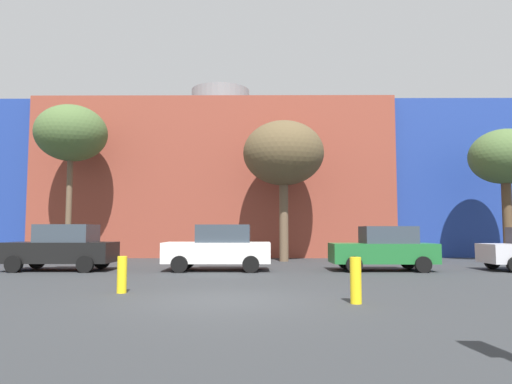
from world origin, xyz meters
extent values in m
plane|color=#2D3033|center=(0.00, 0.00, 0.00)|extent=(200.00, 200.00, 0.00)
cube|color=brown|center=(-1.87, 21.09, 4.63)|extent=(20.87, 11.44, 9.26)
cube|color=navy|center=(-16.88, 21.09, 4.62)|extent=(9.16, 10.29, 9.24)
cube|color=navy|center=(13.14, 21.09, 4.62)|extent=(9.16, 10.29, 9.24)
cylinder|color=slate|center=(-1.87, 21.09, 10.26)|extent=(4.00, 4.00, 2.00)
cube|color=black|center=(-6.94, 7.53, 0.71)|extent=(4.13, 1.77, 0.79)
cube|color=#333D47|center=(-6.70, 7.53, 1.44)|extent=(2.06, 1.57, 0.69)
cylinder|color=black|center=(-8.27, 6.63, 0.31)|extent=(0.63, 0.22, 0.63)
cylinder|color=black|center=(-8.27, 8.44, 0.31)|extent=(0.63, 0.22, 0.63)
cylinder|color=black|center=(-5.62, 6.63, 0.31)|extent=(0.63, 0.22, 0.63)
cylinder|color=black|center=(-5.62, 8.44, 0.31)|extent=(0.63, 0.22, 0.63)
cube|color=white|center=(-0.82, 7.53, 0.70)|extent=(4.10, 1.76, 0.78)
cube|color=#333D47|center=(-0.57, 7.53, 1.44)|extent=(2.05, 1.56, 0.68)
cylinder|color=black|center=(-2.14, 6.63, 0.31)|extent=(0.63, 0.21, 0.63)
cylinder|color=black|center=(-2.14, 8.43, 0.31)|extent=(0.63, 0.21, 0.63)
cylinder|color=black|center=(0.50, 6.63, 0.31)|extent=(0.63, 0.21, 0.63)
cylinder|color=black|center=(0.50, 8.43, 0.31)|extent=(0.63, 0.21, 0.63)
cube|color=#1E662D|center=(5.58, 7.53, 0.68)|extent=(3.96, 1.70, 0.75)
cube|color=#333D47|center=(5.82, 7.53, 1.39)|extent=(1.98, 1.51, 0.66)
cylinder|color=black|center=(4.31, 6.67, 0.30)|extent=(0.60, 0.21, 0.60)
cylinder|color=black|center=(4.31, 8.40, 0.30)|extent=(0.60, 0.21, 0.60)
cylinder|color=black|center=(6.86, 6.67, 0.30)|extent=(0.60, 0.21, 0.60)
cylinder|color=black|center=(6.86, 8.40, 0.30)|extent=(0.60, 0.21, 0.60)
cylinder|color=black|center=(10.25, 8.38, 0.30)|extent=(0.59, 0.20, 0.59)
cylinder|color=brown|center=(13.21, 12.60, 2.16)|extent=(0.47, 0.47, 4.31)
ellipsoid|color=#476033|center=(13.21, 12.60, 5.26)|extent=(3.46, 3.46, 2.77)
cylinder|color=brown|center=(2.06, 12.84, 2.18)|extent=(0.46, 0.46, 4.35)
ellipsoid|color=brown|center=(2.06, 12.84, 5.48)|extent=(4.12, 4.12, 3.30)
cylinder|color=brown|center=(-8.93, 13.04, 2.79)|extent=(0.30, 0.30, 5.57)
ellipsoid|color=#476033|center=(-8.93, 13.04, 6.57)|extent=(3.64, 3.64, 2.91)
cylinder|color=yellow|center=(-2.65, 1.15, 0.46)|extent=(0.24, 0.24, 0.92)
cylinder|color=yellow|center=(2.88, -0.49, 0.50)|extent=(0.24, 0.24, 0.99)
camera|label=1|loc=(0.79, -10.59, 1.58)|focal=32.54mm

